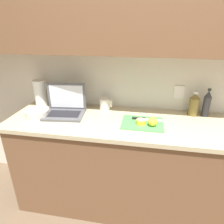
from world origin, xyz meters
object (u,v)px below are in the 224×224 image
(bottle_green_soda, at_px, (207,104))
(cutting_board, at_px, (142,123))
(knife, at_px, (142,119))
(laptop, at_px, (65,107))
(bowl_white, at_px, (37,113))
(paper_towel_roll, at_px, (41,93))
(bottle_oil_tall, at_px, (194,105))
(lemon_whole_beside, at_px, (153,122))
(measuring_cup, at_px, (105,104))
(lemon_half_cut, at_px, (141,122))

(bottle_green_soda, bearing_deg, cutting_board, -155.04)
(knife, bearing_deg, laptop, 175.95)
(knife, distance_m, bowl_white, 0.91)
(laptop, bearing_deg, paper_towel_roll, 146.75)
(bottle_oil_tall, bearing_deg, paper_towel_roll, -179.62)
(bottle_oil_tall, bearing_deg, cutting_board, -150.09)
(bottle_oil_tall, height_order, paper_towel_roll, paper_towel_roll)
(bowl_white, bearing_deg, bottle_green_soda, 10.78)
(paper_towel_roll, bearing_deg, laptop, -27.18)
(lemon_whole_beside, height_order, measuring_cup, measuring_cup)
(lemon_half_cut, xyz_separation_m, bottle_oil_tall, (0.45, 0.27, 0.07))
(lemon_half_cut, bearing_deg, bottle_green_soda, 26.55)
(measuring_cup, bearing_deg, knife, -26.62)
(knife, height_order, bottle_green_soda, bottle_green_soda)
(measuring_cup, xyz_separation_m, bowl_white, (-0.55, -0.26, -0.02))
(laptop, distance_m, bowl_white, 0.25)
(bottle_oil_tall, xyz_separation_m, measuring_cup, (-0.80, -0.01, -0.04))
(measuring_cup, bearing_deg, cutting_board, -33.31)
(lemon_half_cut, relative_size, lemon_whole_beside, 1.06)
(bottle_green_soda, relative_size, paper_towel_roll, 0.98)
(lemon_half_cut, distance_m, bottle_oil_tall, 0.53)
(measuring_cup, bearing_deg, laptop, -154.58)
(laptop, xyz_separation_m, knife, (0.69, -0.02, -0.05))
(bowl_white, relative_size, paper_towel_roll, 0.78)
(knife, xyz_separation_m, lemon_whole_beside, (0.08, -0.10, 0.03))
(bottle_oil_tall, bearing_deg, laptop, -171.48)
(laptop, bearing_deg, measuring_cup, 19.35)
(lemon_whole_beside, bearing_deg, lemon_half_cut, 168.94)
(knife, height_order, bottle_oil_tall, bottle_oil_tall)
(knife, distance_m, bottle_green_soda, 0.58)
(cutting_board, height_order, bottle_oil_tall, bottle_oil_tall)
(measuring_cup, height_order, bowl_white, measuring_cup)
(bowl_white, xyz_separation_m, paper_towel_roll, (-0.09, 0.27, 0.10))
(knife, relative_size, measuring_cup, 2.14)
(lemon_half_cut, relative_size, bowl_white, 0.39)
(bottle_oil_tall, distance_m, paper_towel_roll, 1.44)
(laptop, distance_m, lemon_half_cut, 0.69)
(lemon_half_cut, relative_size, bottle_oil_tall, 0.35)
(knife, distance_m, measuring_cup, 0.40)
(bottle_green_soda, relative_size, measuring_cup, 2.11)
(cutting_board, height_order, bowl_white, bowl_white)
(bottle_oil_tall, xyz_separation_m, bowl_white, (-1.35, -0.28, -0.07))
(lemon_whole_beside, xyz_separation_m, bowl_white, (-0.99, 0.02, -0.01))
(bottle_green_soda, distance_m, measuring_cup, 0.90)
(laptop, xyz_separation_m, paper_towel_roll, (-0.31, 0.16, 0.06))
(laptop, xyz_separation_m, cutting_board, (0.69, -0.08, -0.06))
(measuring_cup, distance_m, bowl_white, 0.61)
(lemon_whole_beside, height_order, bowl_white, lemon_whole_beside)
(cutting_board, distance_m, lemon_half_cut, 0.04)
(measuring_cup, height_order, paper_towel_roll, paper_towel_roll)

